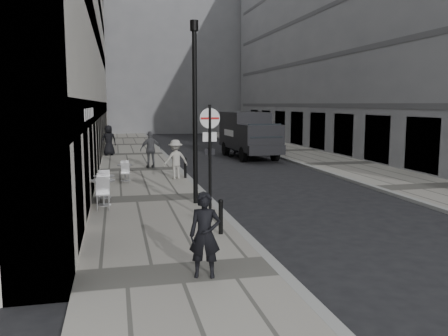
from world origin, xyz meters
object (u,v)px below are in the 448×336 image
(panel_van, at_px, (248,132))
(cyclist, at_px, (240,146))
(lamppost, at_px, (195,104))
(sign_post, at_px, (210,147))
(walking_man, at_px, (205,235))

(panel_van, height_order, cyclist, panel_van)
(lamppost, bearing_deg, sign_post, -90.00)
(walking_man, relative_size, sign_post, 0.50)
(cyclist, bearing_deg, walking_man, -91.87)
(sign_post, bearing_deg, walking_man, -100.29)
(walking_man, xyz_separation_m, cyclist, (6.16, 20.81, -0.23))
(panel_van, bearing_deg, sign_post, -112.10)
(sign_post, xyz_separation_m, cyclist, (5.21, 16.53, -1.50))
(walking_man, distance_m, cyclist, 21.70)
(panel_van, distance_m, cyclist, 1.11)
(walking_man, relative_size, panel_van, 0.26)
(walking_man, height_order, cyclist, cyclist)
(walking_man, relative_size, cyclist, 0.90)
(panel_van, xyz_separation_m, cyclist, (-0.46, 0.44, -0.91))
(cyclist, bearing_deg, sign_post, -92.88)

